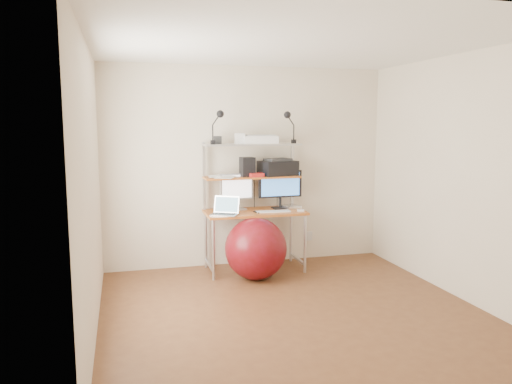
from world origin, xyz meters
TOP-DOWN VIEW (x-y plane):
  - room at (0.00, 0.00)m, footprint 3.60×3.60m
  - computer_desk at (0.00, 1.50)m, footprint 1.20×0.60m
  - wall_outlet at (0.85, 1.79)m, footprint 0.08×0.01m
  - monitor_silver at (-0.18, 1.60)m, footprint 0.43×0.19m
  - monitor_black at (0.36, 1.55)m, footprint 0.56×0.16m
  - laptop at (-0.39, 1.31)m, footprint 0.38×0.36m
  - keyboard at (0.20, 1.32)m, footprint 0.42×0.14m
  - mouse at (0.53, 1.27)m, footprint 0.09×0.07m
  - mac_mini at (0.49, 1.51)m, footprint 0.25×0.25m
  - phone at (0.01, 1.33)m, footprint 0.09×0.13m
  - printer at (0.34, 1.60)m, footprint 0.50×0.39m
  - nas_cube at (-0.06, 1.56)m, footprint 0.17×0.17m
  - red_box at (0.03, 1.48)m, footprint 0.18×0.13m
  - scanner at (0.10, 1.55)m, footprint 0.44×0.32m
  - box_white at (-0.16, 1.55)m, footprint 0.11×0.09m
  - box_grey at (-0.42, 1.60)m, footprint 0.11×0.11m
  - clip_lamp_left at (-0.43, 1.47)m, footprint 0.16×0.09m
  - clip_lamp_right at (0.44, 1.49)m, footprint 0.16×0.09m
  - exercise_ball at (-0.08, 1.10)m, footprint 0.72×0.72m
  - paper_stack at (-0.37, 1.56)m, footprint 0.35×0.41m

SIDE VIEW (x-z plane):
  - wall_outlet at x=0.85m, z-range 0.24..0.36m
  - exercise_ball at x=-0.08m, z-range 0.00..0.72m
  - phone at x=0.01m, z-range 0.74..0.75m
  - keyboard at x=0.20m, z-range 0.74..0.75m
  - mouse at x=0.53m, z-range 0.74..0.76m
  - mac_mini at x=0.49m, z-range 0.74..0.78m
  - laptop at x=-0.39m, z-range 0.65..0.92m
  - computer_desk at x=0.00m, z-range 0.17..1.74m
  - monitor_silver at x=-0.18m, z-range 0.76..1.24m
  - monitor_black at x=0.36m, z-range 0.74..1.30m
  - paper_stack at x=-0.37m, z-range 1.15..1.17m
  - red_box at x=0.03m, z-range 1.15..1.20m
  - printer at x=0.34m, z-range 1.14..1.35m
  - room at x=0.00m, z-range -0.55..3.05m
  - nas_cube at x=-0.06m, z-range 1.15..1.39m
  - box_grey at x=-0.42m, z-range 1.55..1.64m
  - scanner at x=0.10m, z-range 1.55..1.66m
  - box_white at x=-0.16m, z-range 1.55..1.68m
  - clip_lamp_right at x=0.44m, z-range 1.64..2.03m
  - clip_lamp_left at x=-0.43m, z-range 1.64..2.04m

